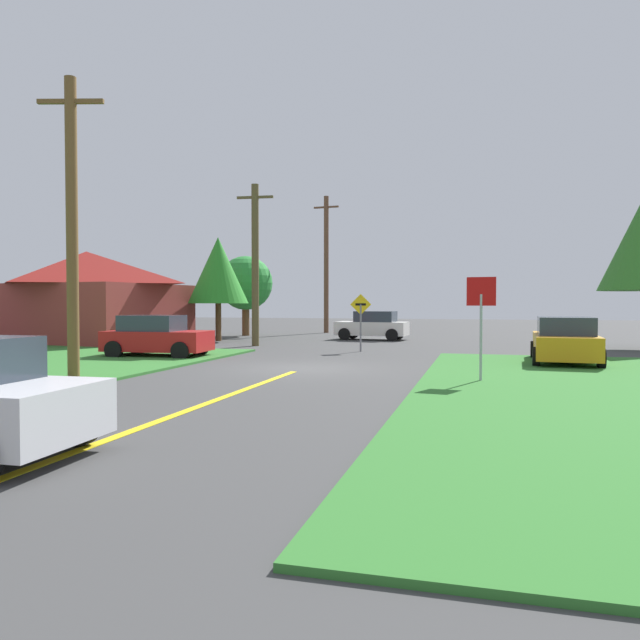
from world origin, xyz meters
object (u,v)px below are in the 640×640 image
(car_on_crossroad, at_px, (565,341))
(utility_pole_mid, at_px, (255,264))
(stop_sign, at_px, (481,309))
(pine_tree_center, at_px, (246,283))
(barn, at_px, (87,297))
(car_approaching_junction, at_px, (373,326))
(parked_car_near_building, at_px, (156,337))
(oak_tree_right, at_px, (218,271))
(utility_pole_far, at_px, (326,263))
(utility_pole_near, at_px, (72,225))
(direction_sign, at_px, (361,316))

(car_on_crossroad, xyz_separation_m, utility_pole_mid, (-13.36, 5.42, 3.19))
(stop_sign, relative_size, pine_tree_center, 0.55)
(car_on_crossroad, distance_m, barn, 23.92)
(car_approaching_junction, xyz_separation_m, parked_car_near_building, (-6.09, -13.03, 0.00))
(car_approaching_junction, distance_m, barn, 15.66)
(utility_pole_mid, xyz_separation_m, pine_tree_center, (-3.92, 8.40, -0.67))
(oak_tree_right, bearing_deg, utility_pole_far, 71.16)
(parked_car_near_building, bearing_deg, car_approaching_junction, 61.49)
(utility_pole_near, xyz_separation_m, pine_tree_center, (-3.75, 21.66, -0.88))
(car_approaching_junction, bearing_deg, pine_tree_center, -9.71)
(oak_tree_right, height_order, barn, oak_tree_right)
(car_approaching_junction, xyz_separation_m, utility_pole_far, (-4.53, 6.99, 4.04))
(utility_pole_near, height_order, utility_pole_mid, utility_pole_near)
(stop_sign, height_order, utility_pole_mid, utility_pole_mid)
(pine_tree_center, height_order, oak_tree_right, oak_tree_right)
(utility_pole_near, relative_size, utility_pole_mid, 1.05)
(utility_pole_near, xyz_separation_m, oak_tree_right, (-3.18, 16.30, -0.34))
(utility_pole_far, relative_size, barn, 0.97)
(stop_sign, xyz_separation_m, utility_pole_mid, (-10.60, 11.21, 2.05))
(parked_car_near_building, xyz_separation_m, oak_tree_right, (-1.93, 9.81, 3.06))
(parked_car_near_building, distance_m, utility_pole_mid, 7.62)
(car_approaching_junction, height_order, oak_tree_right, oak_tree_right)
(stop_sign, relative_size, parked_car_near_building, 0.69)
(car_approaching_junction, xyz_separation_m, oak_tree_right, (-8.01, -3.22, 3.06))
(pine_tree_center, bearing_deg, stop_sign, -53.48)
(parked_car_near_building, distance_m, utility_pole_far, 20.49)
(direction_sign, bearing_deg, car_approaching_junction, 96.48)
(stop_sign, relative_size, utility_pole_near, 0.34)
(stop_sign, xyz_separation_m, direction_sign, (-5.00, 9.20, -0.40))
(utility_pole_far, bearing_deg, parked_car_near_building, -94.45)
(utility_pole_mid, bearing_deg, utility_pole_near, -90.75)
(parked_car_near_building, bearing_deg, pine_tree_center, 95.87)
(car_approaching_junction, xyz_separation_m, utility_pole_mid, (-4.66, -6.26, 3.19))
(car_on_crossroad, height_order, barn, barn)
(utility_pole_far, distance_m, pine_tree_center, 6.50)
(stop_sign, height_order, car_approaching_junction, stop_sign)
(car_approaching_junction, bearing_deg, barn, 26.29)
(car_approaching_junction, bearing_deg, stop_sign, 113.08)
(utility_pole_mid, xyz_separation_m, direction_sign, (5.60, -2.01, -2.46))
(utility_pole_near, bearing_deg, stop_sign, 10.76)
(car_on_crossroad, relative_size, utility_pole_mid, 0.59)
(utility_pole_near, distance_m, oak_tree_right, 16.61)
(direction_sign, xyz_separation_m, barn, (-15.38, 2.44, 0.88))
(car_on_crossroad, bearing_deg, stop_sign, 157.63)
(parked_car_near_building, relative_size, pine_tree_center, 0.79)
(direction_sign, relative_size, pine_tree_center, 0.49)
(utility_pole_near, height_order, direction_sign, utility_pole_near)
(oak_tree_right, bearing_deg, stop_sign, -45.61)
(oak_tree_right, bearing_deg, car_on_crossroad, -26.86)
(utility_pole_near, xyz_separation_m, utility_pole_far, (0.31, 26.51, 0.64))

